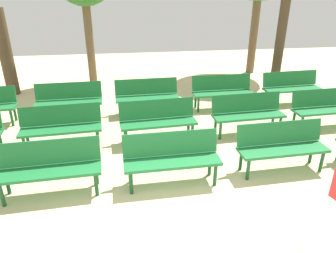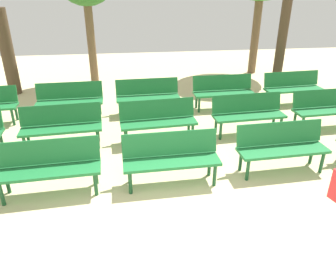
% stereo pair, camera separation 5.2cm
% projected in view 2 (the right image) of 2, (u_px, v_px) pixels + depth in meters
% --- Properties ---
extents(ground_plane, '(24.63, 24.63, 0.00)m').
position_uv_depth(ground_plane, '(194.00, 249.00, 4.09)').
color(ground_plane, beige).
extents(bench_r0_c1, '(1.62, 0.57, 0.87)m').
position_uv_depth(bench_r0_c1, '(49.00, 165.00, 5.01)').
color(bench_r0_c1, '#1E7238').
rests_on(bench_r0_c1, ground_plane).
extents(bench_r0_c2, '(1.61, 0.53, 0.87)m').
position_uv_depth(bench_r0_c2, '(171.00, 156.00, 5.27)').
color(bench_r0_c2, '#1E7238').
rests_on(bench_r0_c2, ground_plane).
extents(bench_r0_c3, '(1.62, 0.55, 0.87)m').
position_uv_depth(bench_r0_c3, '(281.00, 145.00, 5.62)').
color(bench_r0_c3, '#1E7238').
rests_on(bench_r0_c3, ground_plane).
extents(bench_r1_c1, '(1.63, 0.59, 0.87)m').
position_uv_depth(bench_r1_c1, '(61.00, 124.00, 6.42)').
color(bench_r1_c1, '#1E7238').
rests_on(bench_r1_c1, ground_plane).
extents(bench_r1_c2, '(1.63, 0.59, 0.87)m').
position_uv_depth(bench_r1_c2, '(158.00, 118.00, 6.69)').
color(bench_r1_c2, '#1E7238').
rests_on(bench_r1_c2, ground_plane).
extents(bench_r1_c3, '(1.63, 0.57, 0.87)m').
position_uv_depth(bench_r1_c3, '(248.00, 112.00, 7.03)').
color(bench_r1_c3, '#1E7238').
rests_on(bench_r1_c3, ground_plane).
extents(bench_r1_c4, '(1.62, 0.56, 0.87)m').
position_uv_depth(bench_r1_c4, '(327.00, 107.00, 7.32)').
color(bench_r1_c4, '#1E7238').
rests_on(bench_r1_c4, ground_plane).
extents(bench_r2_c1, '(1.61, 0.52, 0.87)m').
position_uv_depth(bench_r2_c1, '(70.00, 98.00, 7.82)').
color(bench_r2_c1, '#1E7238').
rests_on(bench_r2_c1, ground_plane).
extents(bench_r2_c2, '(1.61, 0.53, 0.87)m').
position_uv_depth(bench_r2_c2, '(148.00, 94.00, 8.11)').
color(bench_r2_c2, '#1E7238').
rests_on(bench_r2_c2, ground_plane).
extents(bench_r2_c3, '(1.61, 0.51, 0.87)m').
position_uv_depth(bench_r2_c3, '(223.00, 90.00, 8.43)').
color(bench_r2_c3, '#1E7238').
rests_on(bench_r2_c3, ground_plane).
extents(bench_r2_c4, '(1.63, 0.58, 0.87)m').
position_uv_depth(bench_r2_c4, '(293.00, 86.00, 8.74)').
color(bench_r2_c4, '#1E7238').
rests_on(bench_r2_c4, ground_plane).
extents(tree_1, '(0.27, 0.27, 3.16)m').
position_uv_depth(tree_1, '(282.00, 40.00, 9.22)').
color(tree_1, '#4C3A28').
rests_on(tree_1, ground_plane).
extents(tree_3, '(0.37, 0.37, 2.48)m').
position_uv_depth(tree_3, '(7.00, 53.00, 9.22)').
color(tree_3, '#4C3A28').
rests_on(tree_3, ground_plane).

